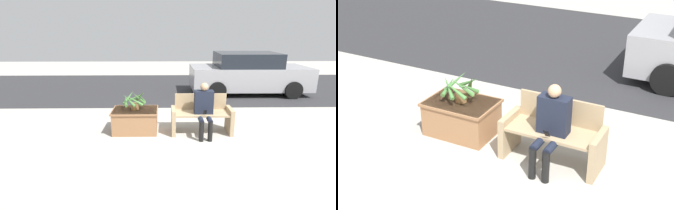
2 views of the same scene
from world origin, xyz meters
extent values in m
plane|color=#ADA89E|center=(0.00, 0.00, 0.00)|extent=(30.00, 30.00, 0.00)
cube|color=#2D2D30|center=(0.00, 5.81, 0.00)|extent=(20.00, 6.00, 0.01)
cube|color=tan|center=(-0.61, 0.79, 0.30)|extent=(0.09, 0.57, 0.60)
cube|color=tan|center=(0.70, 0.79, 0.30)|extent=(0.09, 0.57, 0.60)
cube|color=tan|center=(0.05, 0.79, 0.48)|extent=(1.22, 0.53, 0.04)
cube|color=tan|center=(0.05, 1.05, 0.69)|extent=(1.22, 0.04, 0.39)
cube|color=black|center=(0.07, 0.74, 0.76)|extent=(0.42, 0.22, 0.53)
sphere|color=tan|center=(0.07, 0.72, 1.11)|extent=(0.18, 0.18, 0.18)
cylinder|color=black|center=(-0.02, 0.52, 0.44)|extent=(0.11, 0.45, 0.11)
cylinder|color=black|center=(0.17, 0.52, 0.44)|extent=(0.11, 0.45, 0.11)
cylinder|color=black|center=(-0.02, 0.29, 0.22)|extent=(0.10, 0.10, 0.44)
cylinder|color=black|center=(0.17, 0.29, 0.22)|extent=(0.10, 0.10, 0.44)
cube|color=black|center=(0.07, 0.51, 0.59)|extent=(0.07, 0.09, 0.12)
cube|color=#936642|center=(-1.50, 0.90, 0.27)|extent=(1.01, 0.71, 0.54)
cube|color=#936642|center=(-1.50, 0.90, 0.52)|extent=(1.06, 0.76, 0.04)
cylinder|color=brown|center=(-1.50, 0.90, 0.62)|extent=(0.17, 0.17, 0.16)
cone|color=#427538|center=(-1.33, 0.86, 0.82)|extent=(0.15, 0.40, 0.30)
cone|color=#427538|center=(-1.38, 1.01, 0.84)|extent=(0.29, 0.32, 0.34)
cone|color=#427538|center=(-1.47, 1.08, 0.80)|extent=(0.41, 0.15, 0.27)
cone|color=#427538|center=(-1.65, 1.00, 0.81)|extent=(0.27, 0.37, 0.29)
cone|color=#427538|center=(-1.70, 0.87, 0.76)|extent=(0.13, 0.43, 0.20)
cone|color=#427538|center=(-1.62, 0.76, 0.80)|extent=(0.35, 0.31, 0.28)
cone|color=#427538|center=(-1.49, 0.72, 0.81)|extent=(0.40, 0.09, 0.29)
cone|color=#427538|center=(-1.40, 0.79, 0.84)|extent=(0.31, 0.29, 0.34)
cylinder|color=black|center=(1.03, 3.85, 0.30)|extent=(0.61, 0.18, 0.61)
camera|label=1|loc=(-0.83, -4.95, 2.34)|focal=28.00mm
camera|label=2|loc=(2.09, -4.45, 3.59)|focal=50.00mm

